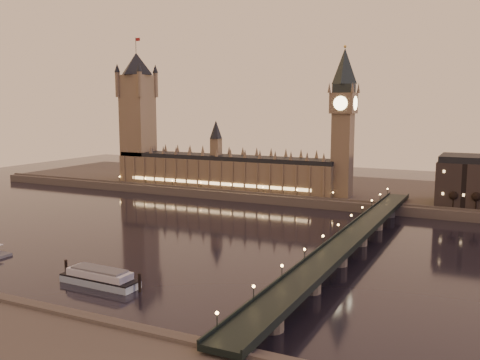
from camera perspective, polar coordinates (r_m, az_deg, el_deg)
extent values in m
plane|color=black|center=(295.22, -5.99, -5.74)|extent=(700.00, 700.00, 0.00)
cube|color=#423D35|center=(430.90, 9.22, -1.00)|extent=(560.00, 130.00, 6.00)
cube|color=brown|center=(414.97, -1.83, 0.70)|extent=(180.00, 26.00, 22.00)
cube|color=black|center=(413.53, -1.84, 2.43)|extent=(180.00, 22.00, 3.20)
cube|color=#FFCC7F|center=(404.04, -2.72, -0.36)|extent=(153.00, 0.25, 2.20)
cube|color=brown|center=(455.03, -10.82, 5.39)|extent=(22.00, 22.00, 88.00)
cone|color=black|center=(455.74, -11.00, 12.06)|extent=(31.68, 31.68, 18.00)
cylinder|color=black|center=(457.05, -11.05, 13.93)|extent=(0.44, 0.44, 12.00)
cube|color=maroon|center=(456.23, -10.84, 14.52)|extent=(4.00, 0.15, 2.50)
cube|color=brown|center=(378.33, 10.85, 2.59)|extent=(13.00, 13.00, 58.00)
cube|color=brown|center=(376.67, 11.00, 8.05)|extent=(16.00, 16.00, 14.00)
cylinder|color=#FFEAA5|center=(368.78, 10.66, 8.06)|extent=(9.60, 0.35, 9.60)
cylinder|color=#FFEAA5|center=(378.90, 9.79, 8.07)|extent=(0.35, 9.60, 9.60)
cube|color=black|center=(376.82, 11.04, 9.57)|extent=(13.00, 13.00, 6.00)
cone|color=black|center=(377.54, 11.10, 11.84)|extent=(17.68, 17.68, 24.00)
sphere|color=gold|center=(378.64, 11.16, 13.80)|extent=(2.00, 2.00, 2.00)
cube|color=black|center=(257.66, 11.70, -6.09)|extent=(13.00, 260.00, 2.00)
cube|color=black|center=(258.87, 10.35, -5.64)|extent=(0.60, 260.00, 1.00)
cube|color=black|center=(255.88, 13.08, -5.89)|extent=(0.60, 260.00, 1.00)
cylinder|color=black|center=(357.40, 21.72, -2.16)|extent=(0.70, 0.70, 8.62)
sphere|color=black|center=(356.67, 21.76, -1.45)|extent=(5.75, 5.75, 5.75)
cylinder|color=black|center=(356.65, 24.16, -2.32)|extent=(0.70, 0.70, 8.62)
sphere|color=black|center=(355.92, 24.20, -1.60)|extent=(5.75, 5.75, 5.75)
cube|color=#99B3C3|center=(220.42, -14.72, -10.43)|extent=(34.00, 10.57, 2.74)
cube|color=black|center=(219.91, -14.74, -10.03)|extent=(34.00, 10.57, 0.53)
cube|color=silver|center=(219.42, -14.75, -9.62)|extent=(27.65, 9.31, 2.74)
cube|color=#595B5E|center=(218.90, -14.77, -9.19)|extent=(23.40, 8.12, 0.74)
cylinder|color=black|center=(233.23, -18.05, -8.96)|extent=(1.16, 1.16, 7.16)
cylinder|color=black|center=(208.61, -10.66, -10.73)|extent=(1.16, 1.16, 7.16)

